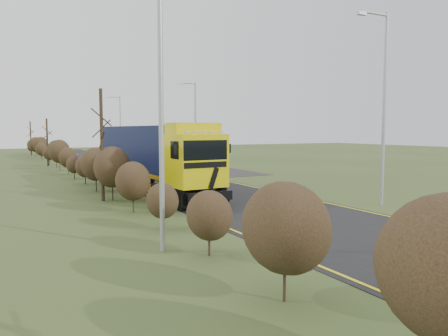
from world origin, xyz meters
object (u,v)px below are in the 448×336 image
lorry (155,154)px  car_red_hatchback (198,164)px  speed_sign (211,157)px  car_blue_sedan (193,159)px  streetlight_near (383,100)px

lorry → car_red_hatchback: (8.33, 11.80, -1.80)m
car_red_hatchback → speed_sign: speed_sign is taller
speed_sign → car_blue_sedan: bearing=74.4°
car_red_hatchback → speed_sign: bearing=64.5°
lorry → car_blue_sedan: (9.83, 16.42, -1.66)m
car_red_hatchback → car_blue_sedan: 4.86m
lorry → car_red_hatchback: bearing=51.6°
lorry → car_blue_sedan: lorry is taller
car_red_hatchback → car_blue_sedan: (1.49, 4.62, 0.14)m
lorry → car_red_hatchback: 14.56m
car_blue_sedan → car_red_hatchback: bearing=87.5°
car_red_hatchback → speed_sign: (-1.33, -5.48, 1.02)m
car_blue_sedan → speed_sign: speed_sign is taller
car_red_hatchback → streetlight_near: bearing=78.5°
lorry → speed_sign: 9.47m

